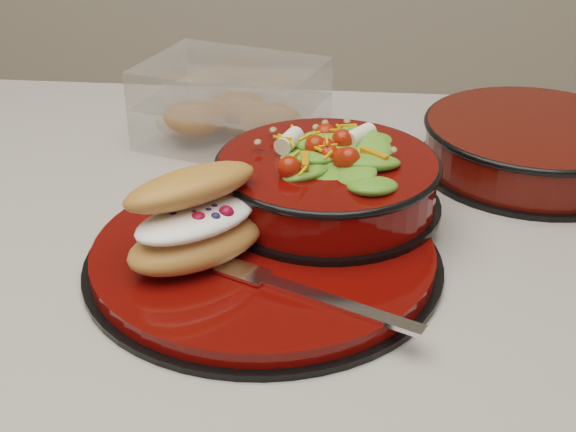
# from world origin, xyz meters

# --- Properties ---
(dinner_plate) EXTENTS (0.32, 0.32, 0.02)m
(dinner_plate) POSITION_xyz_m (0.07, -0.09, 0.91)
(dinner_plate) COLOR black
(dinner_plate) RESTS_ON island_counter
(salad_bowl) EXTENTS (0.22, 0.22, 0.09)m
(salad_bowl) POSITION_xyz_m (0.12, -0.01, 0.95)
(salad_bowl) COLOR black
(salad_bowl) RESTS_ON dinner_plate
(croissant) EXTENTS (0.14, 0.15, 0.08)m
(croissant) POSITION_xyz_m (0.01, -0.11, 0.96)
(croissant) COLOR #BE733A
(croissant) RESTS_ON dinner_plate
(fork) EXTENTS (0.17, 0.09, 0.00)m
(fork) POSITION_xyz_m (0.11, -0.16, 0.92)
(fork) COLOR silver
(fork) RESTS_ON dinner_plate
(pastry_box) EXTENTS (0.23, 0.19, 0.09)m
(pastry_box) POSITION_xyz_m (-0.00, 0.18, 0.94)
(pastry_box) COLOR white
(pastry_box) RESTS_ON island_counter
(extra_bowl) EXTENTS (0.25, 0.25, 0.05)m
(extra_bowl) POSITION_xyz_m (0.34, 0.14, 0.93)
(extra_bowl) COLOR black
(extra_bowl) RESTS_ON island_counter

